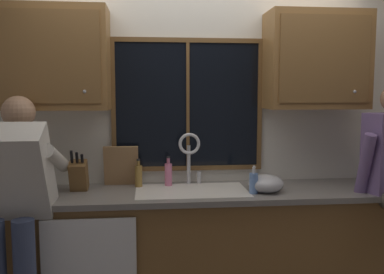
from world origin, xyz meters
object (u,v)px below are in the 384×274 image
(bottle_tall_clear, at_px, (168,174))
(soap_dispenser, at_px, (254,183))
(knife_block, at_px, (79,176))
(bottle_green_glass, at_px, (139,175))
(cutting_board, at_px, (121,166))
(mixing_bowl, at_px, (266,184))
(person_standing, at_px, (13,199))

(bottle_tall_clear, bearing_deg, soap_dispenser, -27.58)
(knife_block, xyz_separation_m, bottle_green_glass, (0.42, 0.09, -0.02))
(knife_block, xyz_separation_m, bottle_tall_clear, (0.65, 0.10, -0.02))
(knife_block, distance_m, cutting_board, 0.33)
(mixing_bowl, bearing_deg, knife_block, 173.29)
(mixing_bowl, height_order, bottle_green_glass, bottle_green_glass)
(mixing_bowl, bearing_deg, bottle_green_glass, 164.99)
(soap_dispenser, bearing_deg, bottle_green_glass, 160.17)
(knife_block, xyz_separation_m, soap_dispenser, (1.23, -0.20, -0.03))
(mixing_bowl, relative_size, bottle_tall_clear, 1.13)
(mixing_bowl, distance_m, bottle_green_glass, 0.94)
(person_standing, relative_size, cutting_board, 5.20)
(soap_dispenser, relative_size, bottle_green_glass, 0.95)
(bottle_tall_clear, bearing_deg, bottle_green_glass, -176.56)
(knife_block, relative_size, bottle_tall_clear, 1.44)
(person_standing, relative_size, mixing_bowl, 6.33)
(person_standing, distance_m, bottle_green_glass, 0.90)
(person_standing, xyz_separation_m, soap_dispenser, (1.55, 0.21, 0.02))
(cutting_board, height_order, soap_dispenser, cutting_board)
(knife_block, distance_m, bottle_green_glass, 0.43)
(cutting_board, xyz_separation_m, soap_dispenser, (0.94, -0.35, -0.07))
(cutting_board, height_order, bottle_green_glass, cutting_board)
(mixing_bowl, height_order, soap_dispenser, soap_dispenser)
(soap_dispenser, xyz_separation_m, bottle_green_glass, (-0.80, 0.29, 0.01))
(mixing_bowl, xyz_separation_m, bottle_green_glass, (-0.90, 0.24, 0.03))
(knife_block, bearing_deg, person_standing, -127.96)
(mixing_bowl, relative_size, soap_dispenser, 1.27)
(cutting_board, distance_m, soap_dispenser, 1.00)
(person_standing, height_order, bottle_green_glass, person_standing)
(bottle_tall_clear, bearing_deg, cutting_board, 173.02)
(knife_block, xyz_separation_m, mixing_bowl, (1.33, -0.16, -0.05))
(person_standing, distance_m, cutting_board, 0.84)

